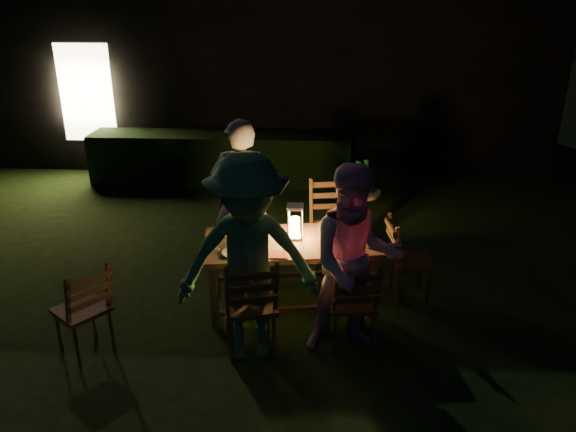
# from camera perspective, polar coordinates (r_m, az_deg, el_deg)

# --- Properties ---
(garden_envelope) EXTENTS (40.00, 40.00, 3.20)m
(garden_envelope) POSITION_cam_1_polar(r_m,az_deg,el_deg) (11.31, -2.43, 15.09)
(garden_envelope) COLOR black
(garden_envelope) RESTS_ON ground
(dining_table) EXTENTS (1.79, 1.12, 0.70)m
(dining_table) POSITION_cam_1_polar(r_m,az_deg,el_deg) (5.55, 0.26, -3.16)
(dining_table) COLOR #492E18
(dining_table) RESTS_ON ground
(chair_near_left) EXTENTS (0.55, 0.58, 1.00)m
(chair_near_left) POSITION_cam_1_polar(r_m,az_deg,el_deg) (5.00, -3.86, -10.58)
(chair_near_left) COLOR #492E18
(chair_near_left) RESTS_ON ground
(chair_near_right) EXTENTS (0.47, 0.50, 0.90)m
(chair_near_right) POSITION_cam_1_polar(r_m,az_deg,el_deg) (5.13, 6.38, -10.17)
(chair_near_right) COLOR #492E18
(chair_near_right) RESTS_ON ground
(chair_far_left) EXTENTS (0.58, 0.60, 1.05)m
(chair_far_left) POSITION_cam_1_polar(r_m,az_deg,el_deg) (6.35, -4.63, -2.88)
(chair_far_left) COLOR #492E18
(chair_far_left) RESTS_ON ground
(chair_far_right) EXTENTS (0.52, 0.55, 1.02)m
(chair_far_right) POSITION_cam_1_polar(r_m,az_deg,el_deg) (6.45, 4.30, -2.52)
(chair_far_right) COLOR #492E18
(chair_far_right) RESTS_ON ground
(chair_end) EXTENTS (0.47, 0.44, 0.89)m
(chair_end) POSITION_cam_1_polar(r_m,az_deg,el_deg) (5.97, 12.13, -5.60)
(chair_end) COLOR #492E18
(chair_end) RESTS_ON ground
(chair_spare) EXTENTS (0.59, 0.59, 0.91)m
(chair_spare) POSITION_cam_1_polar(r_m,az_deg,el_deg) (5.31, -19.92, -10.28)
(chair_spare) COLOR #492E18
(chair_spare) RESTS_ON ground
(person_house_side) EXTENTS (0.70, 0.52, 1.74)m
(person_house_side) POSITION_cam_1_polar(r_m,az_deg,el_deg) (6.18, -4.79, 1.96)
(person_house_side) COLOR #BFADA3
(person_house_side) RESTS_ON ground
(person_opp_right) EXTENTS (0.93, 0.78, 1.71)m
(person_opp_right) POSITION_cam_1_polar(r_m,az_deg,el_deg) (4.80, 6.81, -4.63)
(person_opp_right) COLOR #E9A0C6
(person_opp_right) RESTS_ON ground
(person_opp_left) EXTENTS (1.29, 0.88, 1.83)m
(person_opp_left) POSITION_cam_1_polar(r_m,az_deg,el_deg) (4.65, -4.04, -4.55)
(person_opp_left) COLOR #387146
(person_opp_left) RESTS_ON ground
(lantern) EXTENTS (0.16, 0.16, 0.35)m
(lantern) POSITION_cam_1_polar(r_m,az_deg,el_deg) (5.50, 0.72, -0.78)
(lantern) COLOR white
(lantern) RESTS_ON dining_table
(plate_far_left) EXTENTS (0.25, 0.25, 0.01)m
(plate_far_left) POSITION_cam_1_polar(r_m,az_deg,el_deg) (5.68, -5.52, -1.77)
(plate_far_left) COLOR white
(plate_far_left) RESTS_ON dining_table
(plate_near_left) EXTENTS (0.25, 0.25, 0.01)m
(plate_near_left) POSITION_cam_1_polar(r_m,az_deg,el_deg) (5.28, -5.39, -3.72)
(plate_near_left) COLOR white
(plate_near_left) RESTS_ON dining_table
(plate_far_right) EXTENTS (0.25, 0.25, 0.01)m
(plate_far_right) POSITION_cam_1_polar(r_m,az_deg,el_deg) (5.78, 4.44, -1.31)
(plate_far_right) COLOR white
(plate_far_right) RESTS_ON dining_table
(plate_near_right) EXTENTS (0.25, 0.25, 0.01)m
(plate_near_right) POSITION_cam_1_polar(r_m,az_deg,el_deg) (5.39, 5.31, -3.18)
(plate_near_right) COLOR white
(plate_near_right) RESTS_ON dining_table
(wineglass_a) EXTENTS (0.06, 0.06, 0.18)m
(wineglass_a) POSITION_cam_1_polar(r_m,az_deg,el_deg) (5.71, -3.06, -0.68)
(wineglass_a) COLOR #59070F
(wineglass_a) RESTS_ON dining_table
(wineglass_b) EXTENTS (0.06, 0.06, 0.18)m
(wineglass_b) POSITION_cam_1_polar(r_m,az_deg,el_deg) (5.34, -7.28, -2.55)
(wineglass_b) COLOR #59070F
(wineglass_b) RESTS_ON dining_table
(wineglass_c) EXTENTS (0.06, 0.06, 0.18)m
(wineglass_c) POSITION_cam_1_polar(r_m,az_deg,el_deg) (5.27, 3.87, -2.76)
(wineglass_c) COLOR #59070F
(wineglass_c) RESTS_ON dining_table
(wineglass_d) EXTENTS (0.06, 0.06, 0.18)m
(wineglass_d) POSITION_cam_1_polar(r_m,az_deg,el_deg) (5.74, 6.20, -0.65)
(wineglass_d) COLOR #59070F
(wineglass_d) RESTS_ON dining_table
(wineglass_e) EXTENTS (0.06, 0.06, 0.18)m
(wineglass_e) POSITION_cam_1_polar(r_m,az_deg,el_deg) (5.20, -0.43, -3.07)
(wineglass_e) COLOR silver
(wineglass_e) RESTS_ON dining_table
(bottle_table) EXTENTS (0.07, 0.07, 0.28)m
(bottle_table) POSITION_cam_1_polar(r_m,az_deg,el_deg) (5.44, -2.35, -1.30)
(bottle_table) COLOR #0F471E
(bottle_table) RESTS_ON dining_table
(napkin_left) EXTENTS (0.18, 0.14, 0.01)m
(napkin_left) POSITION_cam_1_polar(r_m,az_deg,el_deg) (5.21, -0.95, -4.01)
(napkin_left) COLOR red
(napkin_left) RESTS_ON dining_table
(napkin_right) EXTENTS (0.18, 0.14, 0.01)m
(napkin_right) POSITION_cam_1_polar(r_m,az_deg,el_deg) (5.34, 6.54, -3.50)
(napkin_right) COLOR red
(napkin_right) RESTS_ON dining_table
(phone) EXTENTS (0.14, 0.07, 0.01)m
(phone) POSITION_cam_1_polar(r_m,az_deg,el_deg) (5.21, -6.14, -4.17)
(phone) COLOR black
(phone) RESTS_ON dining_table
(side_table) EXTENTS (0.50, 0.50, 0.67)m
(side_table) POSITION_cam_1_polar(r_m,az_deg,el_deg) (6.99, 7.39, 1.89)
(side_table) COLOR #8A6445
(side_table) RESTS_ON ground
(ice_bucket) EXTENTS (0.30, 0.30, 0.22)m
(ice_bucket) POSITION_cam_1_polar(r_m,az_deg,el_deg) (6.93, 7.46, 3.36)
(ice_bucket) COLOR #A5A8AD
(ice_bucket) RESTS_ON side_table
(bottle_bucket_a) EXTENTS (0.07, 0.07, 0.32)m
(bottle_bucket_a) POSITION_cam_1_polar(r_m,az_deg,el_deg) (6.87, 7.09, 3.66)
(bottle_bucket_a) COLOR #0F471E
(bottle_bucket_a) RESTS_ON side_table
(bottle_bucket_b) EXTENTS (0.07, 0.07, 0.32)m
(bottle_bucket_b) POSITION_cam_1_polar(r_m,az_deg,el_deg) (6.96, 7.88, 3.84)
(bottle_bucket_b) COLOR #0F471E
(bottle_bucket_b) RESTS_ON side_table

